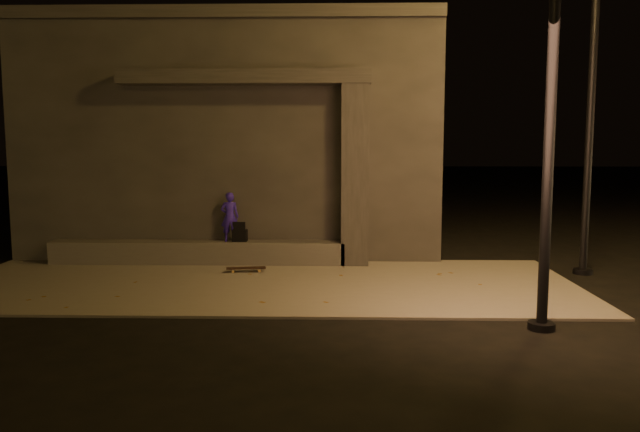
{
  "coord_description": "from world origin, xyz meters",
  "views": [
    {
      "loc": [
        1.32,
        -8.77,
        2.47
      ],
      "look_at": [
        1.05,
        2.0,
        1.22
      ],
      "focal_mm": 35.0,
      "sensor_mm": 36.0,
      "label": 1
    }
  ],
  "objects_px": {
    "skateboarder": "(230,217)",
    "skateboard": "(246,268)",
    "backpack": "(240,235)",
    "street_lamp_0": "(554,27)",
    "column": "(355,175)"
  },
  "relations": [
    {
      "from": "skateboarder",
      "to": "skateboard",
      "type": "height_order",
      "value": "skateboarder"
    },
    {
      "from": "column",
      "to": "street_lamp_0",
      "type": "xyz_separation_m",
      "value": [
        2.38,
        -4.35,
        2.1
      ]
    },
    {
      "from": "skateboarder",
      "to": "street_lamp_0",
      "type": "relative_size",
      "value": 0.15
    },
    {
      "from": "skateboarder",
      "to": "street_lamp_0",
      "type": "bearing_deg",
      "value": 133.54
    },
    {
      "from": "column",
      "to": "skateboard",
      "type": "relative_size",
      "value": 4.69
    },
    {
      "from": "skateboarder",
      "to": "backpack",
      "type": "distance_m",
      "value": 0.41
    },
    {
      "from": "backpack",
      "to": "skateboard",
      "type": "bearing_deg",
      "value": -70.65
    },
    {
      "from": "skateboarder",
      "to": "backpack",
      "type": "xyz_separation_m",
      "value": [
        0.2,
        0.0,
        -0.36
      ]
    },
    {
      "from": "backpack",
      "to": "street_lamp_0",
      "type": "height_order",
      "value": "street_lamp_0"
    },
    {
      "from": "street_lamp_0",
      "to": "skateboard",
      "type": "bearing_deg",
      "value": 142.1
    },
    {
      "from": "skateboard",
      "to": "street_lamp_0",
      "type": "relative_size",
      "value": 0.11
    },
    {
      "from": "skateboarder",
      "to": "skateboard",
      "type": "xyz_separation_m",
      "value": [
        0.45,
        -0.87,
        -0.89
      ]
    },
    {
      "from": "skateboarder",
      "to": "street_lamp_0",
      "type": "distance_m",
      "value": 7.19
    },
    {
      "from": "column",
      "to": "backpack",
      "type": "height_order",
      "value": "column"
    },
    {
      "from": "column",
      "to": "backpack",
      "type": "relative_size",
      "value": 8.73
    }
  ]
}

